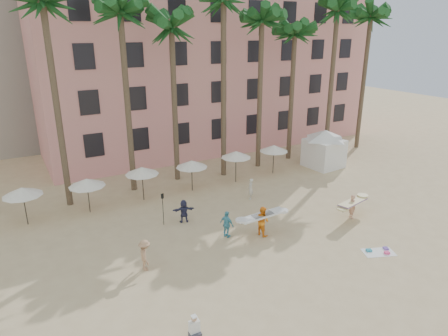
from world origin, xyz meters
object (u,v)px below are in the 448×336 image
object	(u,v)px
pink_hotel	(204,70)
carrier_white	(262,220)
carrier_yellow	(353,205)
cabana	(324,145)

from	to	relation	value
pink_hotel	carrier_white	xyz separation A→B (m)	(-7.28, -22.26, -6.99)
pink_hotel	carrier_yellow	bearing A→B (deg)	-91.43
cabana	carrier_yellow	world-z (taller)	cabana
pink_hotel	carrier_white	world-z (taller)	pink_hotel
pink_hotel	carrier_white	bearing A→B (deg)	-108.11
pink_hotel	cabana	bearing A→B (deg)	-69.60
carrier_yellow	carrier_white	distance (m)	6.78
pink_hotel	carrier_yellow	world-z (taller)	pink_hotel
pink_hotel	cabana	distance (m)	16.20
carrier_white	cabana	bearing A→B (deg)	32.97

